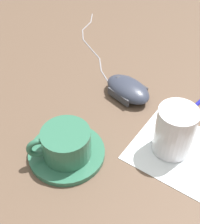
{
  "coord_description": "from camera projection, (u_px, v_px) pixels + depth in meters",
  "views": [
    {
      "loc": [
        0.08,
        -0.43,
        0.47
      ],
      "look_at": [
        -0.08,
        -0.01,
        0.03
      ],
      "focal_mm": 50.0,
      "sensor_mm": 36.0,
      "label": 1
    }
  ],
  "objects": [
    {
      "name": "coffee_cup",
      "position": [
        65.0,
        143.0,
        0.56
      ],
      "size": [
        0.11,
        0.09,
        0.06
      ],
      "color": "#2D664C",
      "rests_on": "saucer"
    },
    {
      "name": "computer_mouse",
      "position": [
        128.0,
        89.0,
        0.7
      ],
      "size": [
        0.13,
        0.11,
        0.04
      ],
      "color": "#2D3342",
      "rests_on": "ground"
    },
    {
      "name": "ground_plane",
      "position": [
        138.0,
        129.0,
        0.64
      ],
      "size": [
        3.0,
        3.0,
        0.0
      ],
      "primitive_type": "plane",
      "color": "brown"
    },
    {
      "name": "saucer",
      "position": [
        67.0,
        153.0,
        0.58
      ],
      "size": [
        0.14,
        0.14,
        0.01
      ],
      "primitive_type": "cylinder",
      "color": "#2D664C",
      "rests_on": "ground"
    },
    {
      "name": "napkin_under_glass",
      "position": [
        177.0,
        149.0,
        0.6
      ],
      "size": [
        0.2,
        0.2,
        0.0
      ],
      "primitive_type": "cube",
      "rotation": [
        0.0,
        0.0,
        -0.26
      ],
      "color": "white",
      "rests_on": "ground"
    },
    {
      "name": "drinking_glass",
      "position": [
        175.0,
        131.0,
        0.56
      ],
      "size": [
        0.07,
        0.07,
        0.1
      ],
      "primitive_type": "cylinder",
      "color": "silver",
      "rests_on": "napkin_under_glass"
    },
    {
      "name": "mouse_cable",
      "position": [
        92.0,
        43.0,
        0.87
      ],
      "size": [
        0.17,
        0.32,
        0.0
      ],
      "color": "gray",
      "rests_on": "ground"
    }
  ]
}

